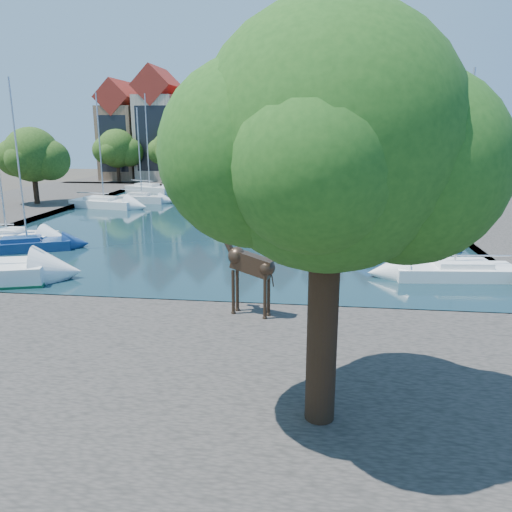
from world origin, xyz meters
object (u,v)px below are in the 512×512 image
Objects in this scene: sailboat_left_a at (7,235)px; sailboat_right_a at (454,268)px; plane_tree at (334,150)px; giraffe_statue at (246,263)px.

sailboat_left_a is 30.44m from sailboat_right_a.
sailboat_left_a reaches higher than sailboat_right_a.
plane_tree is at bearing -115.32° from sailboat_right_a.
sailboat_right_a is (7.38, 15.60, -7.05)m from plane_tree.
plane_tree is at bearing -42.59° from sailboat_left_a.
sailboat_left_a is at bearing 137.41° from plane_tree.
plane_tree is 9.58m from giraffe_statue.
sailboat_left_a is at bearing 170.20° from sailboat_right_a.
giraffe_statue is at bearing -34.21° from sailboat_left_a.
sailboat_right_a is (10.57, 8.03, -2.14)m from giraffe_statue.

